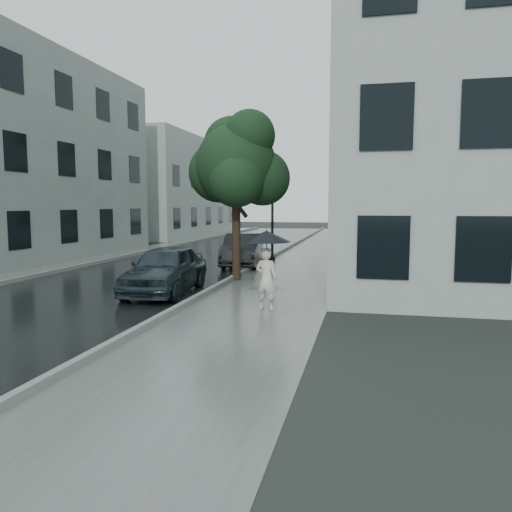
% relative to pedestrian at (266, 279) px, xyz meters
% --- Properties ---
extents(ground, '(120.00, 120.00, 0.00)m').
position_rel_pedestrian_xyz_m(ground, '(-0.52, -1.34, -0.78)').
color(ground, black).
rests_on(ground, ground).
extents(sidewalk, '(3.50, 60.00, 0.01)m').
position_rel_pedestrian_xyz_m(sidewalk, '(-0.27, 10.66, -0.78)').
color(sidewalk, slate).
rests_on(sidewalk, ground).
extents(kerb_near, '(0.15, 60.00, 0.15)m').
position_rel_pedestrian_xyz_m(kerb_near, '(-2.10, 10.66, -0.71)').
color(kerb_near, slate).
rests_on(kerb_near, ground).
extents(asphalt_road, '(6.85, 60.00, 0.00)m').
position_rel_pedestrian_xyz_m(asphalt_road, '(-5.60, 10.66, -0.78)').
color(asphalt_road, black).
rests_on(asphalt_road, ground).
extents(kerb_far, '(0.15, 60.00, 0.15)m').
position_rel_pedestrian_xyz_m(kerb_far, '(-9.10, 10.66, -0.71)').
color(kerb_far, slate).
rests_on(kerb_far, ground).
extents(sidewalk_far, '(1.70, 60.00, 0.01)m').
position_rel_pedestrian_xyz_m(sidewalk_far, '(-10.02, 10.66, -0.78)').
color(sidewalk_far, '#4C5451').
rests_on(sidewalk_far, ground).
extents(building_near, '(7.02, 36.00, 9.00)m').
position_rel_pedestrian_xyz_m(building_near, '(4.95, 18.16, 3.72)').
color(building_near, '#96A39D').
rests_on(building_near, ground).
extents(building_far_b, '(7.02, 18.00, 8.00)m').
position_rel_pedestrian_xyz_m(building_far_b, '(-14.30, 28.66, 3.22)').
color(building_far_b, '#96A39D').
rests_on(building_far_b, ground).
extents(pedestrian, '(0.63, 0.48, 1.55)m').
position_rel_pedestrian_xyz_m(pedestrian, '(0.00, 0.00, 0.00)').
color(pedestrian, beige).
rests_on(pedestrian, sidewalk).
extents(umbrella, '(1.30, 1.30, 1.08)m').
position_rel_pedestrian_xyz_m(umbrella, '(0.00, 0.01, 1.05)').
color(umbrella, black).
rests_on(umbrella, ground).
extents(street_tree, '(3.59, 3.26, 5.71)m').
position_rel_pedestrian_xyz_m(street_tree, '(-1.97, 4.67, 3.18)').
color(street_tree, '#332619').
rests_on(street_tree, ground).
extents(lamp_post, '(0.82, 0.48, 4.89)m').
position_rel_pedestrian_xyz_m(lamp_post, '(-2.01, 10.66, 2.03)').
color(lamp_post, black).
rests_on(lamp_post, ground).
extents(car_near, '(1.92, 4.25, 1.42)m').
position_rel_pedestrian_xyz_m(car_near, '(-3.36, 1.66, -0.07)').
color(car_near, '#1C2930').
rests_on(car_near, ground).
extents(car_far, '(1.94, 4.27, 1.36)m').
position_rel_pedestrian_xyz_m(car_far, '(-2.72, 8.43, -0.10)').
color(car_far, black).
rests_on(car_far, ground).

